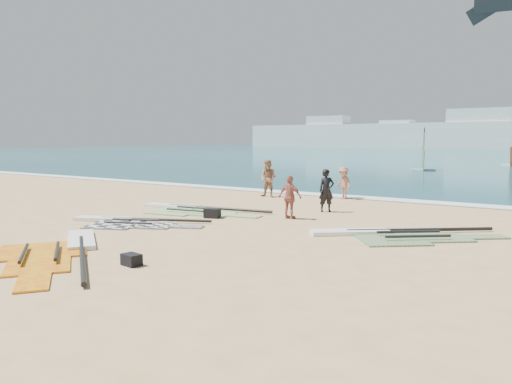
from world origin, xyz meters
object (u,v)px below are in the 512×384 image
Objects in this scene: beachgoer_left at (268,179)px; beachgoer_mid at (343,183)px; rig_red at (61,250)px; rig_grey at (125,222)px; rig_orange at (392,235)px; rig_green at (189,209)px; beachgoer_back at (290,197)px; person_wetsuit at (326,191)px; gear_bag_near at (212,213)px; gear_bag_far at (131,260)px.

beachgoer_mid is (3.58, 1.48, -0.16)m from beachgoer_left.
rig_grey is at bearing 153.77° from rig_red.
rig_orange is 9.77m from rig_red.
rig_green is 4.74m from beachgoer_back.
person_wetsuit is (2.53, 10.79, 0.85)m from rig_red.
person_wetsuit is (-4.08, 3.59, 0.85)m from rig_orange.
person_wetsuit is 1.10× the size of beachgoer_mid.
rig_green is 2.28m from gear_bag_near.
rig_red is 11.44× the size of gear_bag_far.
gear_bag_far is at bearing -65.80° from gear_bag_near.
beachgoer_left is at bearing 110.03° from gear_bag_far.
rig_grey is 2.71× the size of beachgoer_left.
gear_bag_far is 15.33m from beachgoer_mid.
gear_bag_far is at bearing -74.81° from beachgoer_left.
rig_orange is 3.11× the size of person_wetsuit.
beachgoer_left is 3.87m from beachgoer_mid.
person_wetsuit reaches higher than rig_grey.
rig_grey is 9.33m from rig_orange.
beachgoer_back is at bearing 20.24° from rig_grey.
rig_red is at bearing -69.02° from beachgoer_mid.
gear_bag_far is at bearing -158.63° from rig_orange.
rig_green is 13.17× the size of gear_bag_far.
rig_red is 3.31× the size of beachgoer_mid.
rig_orange is 3.42× the size of beachgoer_mid.
rig_red is at bearing -85.15° from beachgoer_left.
gear_bag_far is (2.65, 0.11, 0.09)m from rig_red.
rig_orange is 9.65× the size of gear_bag_near.
rig_green is 3.47× the size of person_wetsuit.
gear_bag_near is 3.06m from beachgoer_back.
beachgoer_back reaches higher than rig_grey.
rig_green and rig_orange have the same top height.
gear_bag_near is (1.80, 2.76, 0.14)m from rig_grey.
rig_grey is 0.98× the size of rig_red.
beachgoer_mid is (-5.41, 8.17, 0.77)m from rig_orange.
gear_bag_far is 0.29× the size of beachgoer_mid.
beachgoer_mid is at bearing 49.19° from rig_grey.
rig_red is at bearing -86.02° from rig_grey.
gear_bag_far is at bearing -65.87° from rig_green.
gear_bag_near is at bearing -79.02° from beachgoer_left.
rig_grey is 9.84m from beachgoer_left.
rig_green is at bearing -90.33° from beachgoer_mid.
person_wetsuit is at bearing 30.78° from rig_grey.
beachgoer_mid is at bearing 54.87° from rig_green.
gear_bag_far is 0.29× the size of beachgoer_back.
rig_grey is 3.73m from rig_green.
person_wetsuit reaches higher than rig_orange.
beachgoer_mid is (3.65, 7.55, 0.77)m from rig_green.
gear_bag_far is 14.68m from beachgoer_left.
beachgoer_back is at bearing 30.57° from gear_bag_near.
gear_bag_far is 0.26× the size of person_wetsuit.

